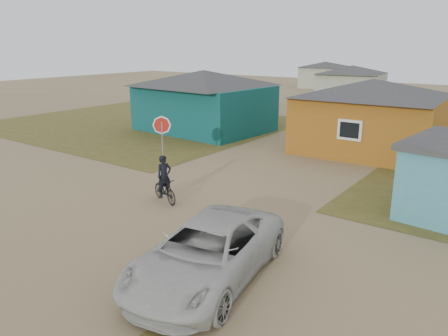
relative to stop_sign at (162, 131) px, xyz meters
The scene contains 9 objects.
ground 6.33m from the stop_sign, 50.32° to the right, with size 120.00×120.00×0.00m, color #8F7852.
grass_nw 13.26m from the stop_sign, 140.54° to the left, with size 20.00×18.00×0.00m, color brown.
house_teal 9.99m from the stop_sign, 117.67° to the left, with size 8.93×7.08×4.00m.
house_yellow 11.30m from the stop_sign, 55.75° to the left, with size 7.72×6.76×3.90m.
house_pale_west 29.42m from the stop_sign, 94.17° to the left, with size 7.04×6.15×3.60m.
house_pale_north 42.57m from the stop_sign, 103.78° to the left, with size 6.28×5.81×3.40m.
stop_sign is the anchor object (origin of this frame).
cyclist 4.33m from the stop_sign, 45.49° to the right, with size 1.63×0.91×1.78m.
vehicle 10.00m from the stop_sign, 40.04° to the right, with size 2.44×5.28×1.47m, color #BABBB6.
Camera 1 is at (9.79, -9.35, 5.66)m, focal length 35.00 mm.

